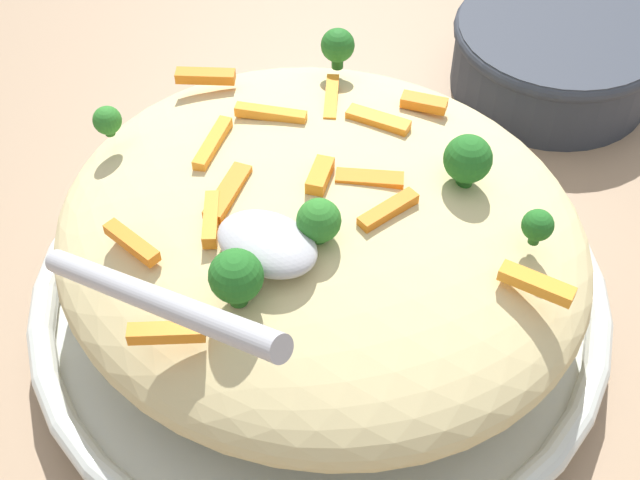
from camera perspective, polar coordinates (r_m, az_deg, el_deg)
name	(u,v)px	position (r m, az deg, el deg)	size (l,w,h in m)	color
ground_plane	(320,315)	(0.57, 0.00, -5.02)	(2.40, 2.40, 0.00)	#9E7F60
serving_bowl	(320,296)	(0.55, 0.00, -3.74)	(0.36, 0.36, 0.04)	silver
pasta_mound	(320,234)	(0.51, 0.00, 0.40)	(0.32, 0.30, 0.09)	#DBC689
carrot_piece_0	(381,122)	(0.52, 4.07, 7.88)	(0.04, 0.01, 0.01)	orange
carrot_piece_1	(390,209)	(0.46, 4.70, 2.10)	(0.04, 0.01, 0.01)	orange
carrot_piece_2	(205,76)	(0.56, -7.65, 10.78)	(0.04, 0.01, 0.01)	orange
carrot_piece_3	(213,144)	(0.50, -7.16, 6.38)	(0.04, 0.01, 0.01)	orange
carrot_piece_4	(424,103)	(0.54, 6.95, 9.08)	(0.03, 0.01, 0.01)	orange
carrot_piece_5	(271,114)	(0.52, -3.30, 8.41)	(0.04, 0.01, 0.01)	orange
carrot_piece_6	(331,99)	(0.54, 0.76, 9.40)	(0.04, 0.01, 0.01)	orange
carrot_piece_7	(228,193)	(0.47, -6.15, 3.15)	(0.04, 0.01, 0.01)	orange
carrot_piece_8	(314,175)	(0.47, -0.42, 4.38)	(0.02, 0.01, 0.01)	orange
carrot_piece_9	(211,219)	(0.46, -7.27, 1.38)	(0.04, 0.01, 0.01)	orange
carrot_piece_10	(166,333)	(0.42, -10.20, -6.10)	(0.04, 0.01, 0.01)	orange
carrot_piece_11	(537,284)	(0.44, 14.24, -2.84)	(0.04, 0.01, 0.01)	orange
carrot_piece_12	(370,179)	(0.48, 3.32, 4.07)	(0.04, 0.01, 0.01)	orange
carrot_piece_13	(132,242)	(0.46, -12.44, -0.16)	(0.04, 0.01, 0.01)	orange
broccoli_floret_0	(107,121)	(0.52, -13.99, 7.73)	(0.02, 0.02, 0.02)	#296820
broccoli_floret_1	(338,46)	(0.56, 1.19, 12.81)	(0.02, 0.02, 0.03)	#205B1C
broccoli_floret_2	(468,159)	(0.48, 9.83, 5.31)	(0.03, 0.03, 0.03)	#205B1C
broccoli_floret_3	(319,221)	(0.44, -0.08, 1.27)	(0.02, 0.02, 0.03)	#296820
broccoli_floret_4	(236,277)	(0.42, -5.62, -2.46)	(0.03, 0.03, 0.03)	#205B1C
broccoli_floret_5	(538,226)	(0.46, 14.30, 0.93)	(0.02, 0.02, 0.02)	#205B1C
serving_spoon	(225,261)	(0.41, -6.33, -1.37)	(0.16, 0.11, 0.08)	#B7B7BC
companion_bowl	(555,53)	(0.74, 15.41, 11.92)	(0.17, 0.17, 0.06)	#333842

